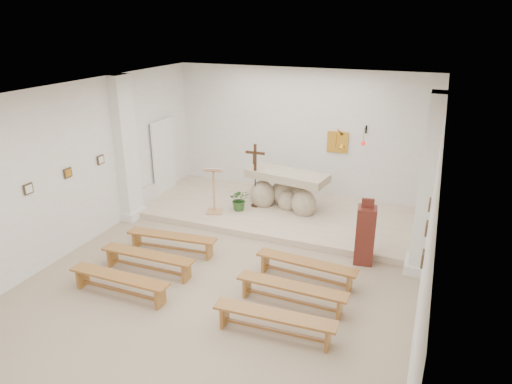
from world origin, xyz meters
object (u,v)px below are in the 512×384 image
at_px(altar, 286,193).
at_px(bench_left_front, 172,239).
at_px(bench_left_second, 148,258).
at_px(donation_pedestal, 365,235).
at_px(bench_right_third, 274,319).
at_px(bench_right_second, 292,290).
at_px(crucifix_stand, 255,171).
at_px(bench_left_third, 119,281).
at_px(bench_right_front, 306,266).
at_px(lectern, 214,190).

xyz_separation_m(altar, bench_left_front, (-1.55, -2.91, -0.24)).
xyz_separation_m(bench_left_front, bench_left_second, (0.00, -0.87, 0.00)).
distance_m(altar, donation_pedestal, 2.91).
xyz_separation_m(donation_pedestal, bench_right_third, (-0.89, -2.86, -0.31)).
distance_m(bench_right_second, bench_right_third, 0.87).
height_order(donation_pedestal, bench_right_second, donation_pedestal).
distance_m(crucifix_stand, bench_right_second, 4.24).
relative_size(bench_left_second, bench_left_third, 1.00).
distance_m(altar, bench_left_second, 4.10).
bearing_deg(crucifix_stand, bench_right_front, -54.14).
bearing_deg(bench_left_third, crucifix_stand, 79.85).
relative_size(altar, bench_left_second, 1.09).
bearing_deg(bench_left_third, bench_left_front, 90.07).
distance_m(crucifix_stand, bench_left_third, 4.58).
height_order(donation_pedestal, bench_right_third, donation_pedestal).
distance_m(bench_right_front, bench_left_third, 3.42).
distance_m(lectern, crucifix_stand, 1.15).
relative_size(bench_right_second, bench_left_third, 1.00).
distance_m(lectern, bench_right_third, 4.71).
bearing_deg(altar, crucifix_stand, -154.83).
xyz_separation_m(altar, donation_pedestal, (2.28, -1.80, 0.06)).
distance_m(bench_left_second, bench_left_third, 0.87).
relative_size(bench_left_front, bench_right_third, 1.00).
xyz_separation_m(altar, bench_right_third, (1.40, -4.66, -0.24)).
distance_m(bench_left_front, bench_right_second, 3.07).
height_order(crucifix_stand, bench_right_third, crucifix_stand).
height_order(altar, crucifix_stand, crucifix_stand).
bearing_deg(bench_right_front, bench_right_second, -86.12).
bearing_deg(bench_right_front, bench_left_second, -159.58).
xyz_separation_m(lectern, crucifix_stand, (0.78, 0.77, 0.35)).
bearing_deg(donation_pedestal, lectern, 159.52).
distance_m(lectern, bench_left_third, 3.70).
relative_size(bench_left_front, bench_right_front, 1.00).
relative_size(altar, lectern, 1.75).
bearing_deg(altar, bench_left_second, -103.21).
height_order(bench_left_front, bench_left_second, same).
bearing_deg(bench_right_third, bench_left_front, 146.41).
bearing_deg(bench_right_front, bench_right_third, -86.12).
bearing_deg(crucifix_stand, donation_pedestal, -30.15).
bearing_deg(donation_pedestal, bench_right_third, -115.68).
height_order(bench_left_front, bench_right_third, same).
relative_size(crucifix_stand, bench_right_front, 0.83).
relative_size(crucifix_stand, bench_left_front, 0.83).
relative_size(donation_pedestal, bench_right_front, 0.71).
bearing_deg(lectern, crucifix_stand, 25.65).
relative_size(donation_pedestal, bench_right_third, 0.71).
xyz_separation_m(altar, crucifix_stand, (-0.74, -0.22, 0.55)).
xyz_separation_m(bench_right_front, bench_left_third, (-2.94, -1.75, 0.00)).
distance_m(bench_left_second, bench_right_third, 3.07).
bearing_deg(bench_left_second, bench_right_second, -1.06).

